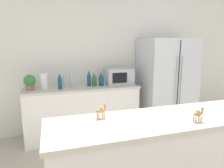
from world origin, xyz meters
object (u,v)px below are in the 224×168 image
potted_plant (30,82)px  paper_towel_roll (44,81)px  microwave (119,76)px  camel_figurine_second (198,113)px  back_bottle_3 (65,79)px  back_bottle_5 (89,78)px  refrigerator (166,84)px  back_bottle_2 (101,79)px  back_bottle_0 (94,80)px  camel_figurine (101,110)px  back_bottle_4 (60,81)px  back_bottle_1 (71,78)px

potted_plant → paper_towel_roll: (0.21, 0.02, -0.01)m
microwave → camel_figurine_second: 2.11m
paper_towel_roll → back_bottle_3: bearing=3.7°
back_bottle_3 → back_bottle_5: 0.40m
camel_figurine_second → refrigerator: bearing=63.8°
paper_towel_roll → back_bottle_2: bearing=-2.2°
back_bottle_0 → back_bottle_5: size_ratio=0.83×
camel_figurine → camel_figurine_second: bearing=-23.4°
back_bottle_2 → back_bottle_4: (-0.69, -0.05, 0.01)m
paper_towel_roll → back_bottle_1: 0.44m
back_bottle_2 → potted_plant: bearing=179.2°
back_bottle_2 → back_bottle_5: size_ratio=0.85×
paper_towel_roll → back_bottle_2: size_ratio=1.02×
back_bottle_0 → microwave: bearing=7.0°
microwave → back_bottle_1: back_bottle_1 is taller
back_bottle_3 → back_bottle_5: size_ratio=1.09×
potted_plant → camel_figurine: bearing=-68.0°
refrigerator → back_bottle_3: 1.88m
microwave → back_bottle_3: bearing=-179.4°
back_bottle_1 → back_bottle_4: 0.21m
back_bottle_0 → camel_figurine_second: 2.09m
back_bottle_5 → camel_figurine_second: 2.13m
back_bottle_3 → paper_towel_roll: bearing=-176.3°
potted_plant → back_bottle_4: bearing=-8.0°
back_bottle_2 → microwave: bearing=11.0°
camel_figurine → camel_figurine_second: size_ratio=1.03×
back_bottle_3 → back_bottle_4: bearing=-129.8°
back_bottle_1 → camel_figurine_second: 2.22m
potted_plant → back_bottle_0: (1.03, -0.01, -0.02)m
microwave → camel_figurine: (-0.79, -1.79, 0.01)m
paper_towel_roll → back_bottle_3: size_ratio=0.80×
paper_towel_roll → back_bottle_0: paper_towel_roll is taller
back_bottle_5 → camel_figurine_second: bearing=-76.7°
back_bottle_3 → camel_figurine: size_ratio=2.51×
back_bottle_0 → back_bottle_2: bearing=-4.9°
refrigerator → camel_figurine: bearing=-135.5°
refrigerator → back_bottle_4: refrigerator is taller
refrigerator → back_bottle_3: size_ratio=5.53×
paper_towel_roll → back_bottle_3: back_bottle_3 is taller
back_bottle_4 → back_bottle_3: bearing=50.2°
back_bottle_0 → camel_figurine_second: size_ratio=1.98×
back_bottle_0 → back_bottle_1: size_ratio=0.72×
microwave → camel_figurine_second: microwave is taller
microwave → back_bottle_5: size_ratio=1.70×
back_bottle_0 → paper_towel_roll: bearing=178.2°
back_bottle_2 → back_bottle_3: 0.61m
back_bottle_4 → camel_figurine: back_bottle_4 is taller
refrigerator → potted_plant: size_ratio=7.07×
potted_plant → back_bottle_2: 1.15m
paper_towel_roll → back_bottle_0: size_ratio=1.04×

